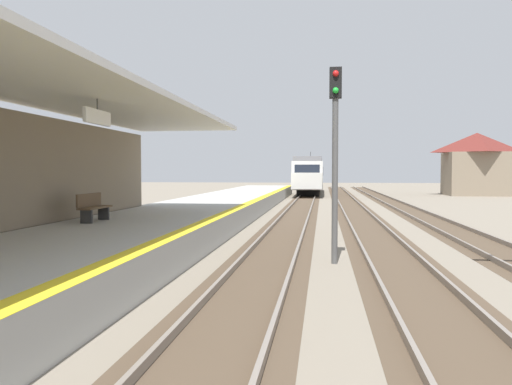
% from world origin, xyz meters
% --- Properties ---
extents(station_platform, '(5.00, 80.00, 0.91)m').
position_xyz_m(station_platform, '(-2.50, 16.00, 0.45)').
color(station_platform, '#A8A8A3').
rests_on(station_platform, ground).
extents(track_pair_nearest_platform, '(2.34, 120.00, 0.16)m').
position_xyz_m(track_pair_nearest_platform, '(1.90, 20.00, 0.05)').
color(track_pair_nearest_platform, '#4C3D2D').
rests_on(track_pair_nearest_platform, ground).
extents(track_pair_middle, '(2.34, 120.00, 0.16)m').
position_xyz_m(track_pair_middle, '(5.30, 20.00, 0.05)').
color(track_pair_middle, '#4C3D2D').
rests_on(track_pair_middle, ground).
extents(track_pair_far_side, '(2.34, 120.00, 0.16)m').
position_xyz_m(track_pair_far_side, '(8.70, 20.00, 0.05)').
color(track_pair_far_side, '#4C3D2D').
rests_on(track_pair_far_side, ground).
extents(approaching_train, '(2.93, 19.60, 4.76)m').
position_xyz_m(approaching_train, '(1.90, 56.24, 2.18)').
color(approaching_train, silver).
rests_on(approaching_train, ground).
extents(rail_signal_post, '(0.32, 0.34, 5.20)m').
position_xyz_m(rail_signal_post, '(3.69, 14.19, 3.19)').
color(rail_signal_post, '#4C4C4C').
rests_on(rail_signal_post, ground).
extents(platform_bench, '(0.45, 1.60, 0.88)m').
position_xyz_m(platform_bench, '(-3.75, 15.54, 1.37)').
color(platform_bench, brown).
rests_on(platform_bench, station_platform).
extents(distant_trackside_house, '(6.60, 5.28, 6.40)m').
position_xyz_m(distant_trackside_house, '(18.96, 54.84, 3.34)').
color(distant_trackside_house, '#7F705B').
rests_on(distant_trackside_house, ground).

